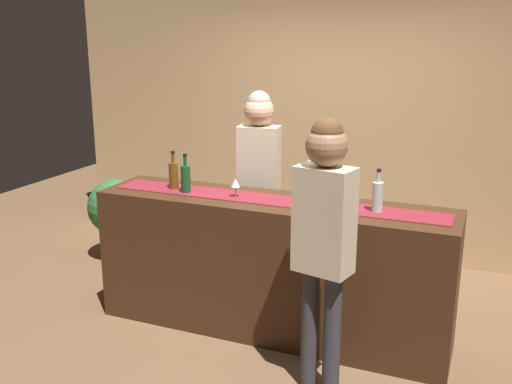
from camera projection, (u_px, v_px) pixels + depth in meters
The scene contains 12 objects.
ground_plane at pixel (271, 328), 4.51m from camera, with size 10.00×10.00×0.00m, color brown.
back_wall at pixel (340, 112), 5.82m from camera, with size 6.00×0.12×2.90m, color tan.
bar_counter at pixel (271, 266), 4.37m from camera, with size 2.67×0.60×1.04m, color #3D2314.
counter_runner_cloth at pixel (272, 200), 4.23m from camera, with size 2.53×0.28×0.01m, color maroon.
wine_bottle_amber at pixel (174, 175), 4.51m from camera, with size 0.07×0.07×0.30m.
wine_bottle_green at pixel (186, 178), 4.41m from camera, with size 0.07×0.07×0.30m.
wine_bottle_clear at pixel (378, 196), 3.92m from camera, with size 0.07×0.07×0.30m.
wine_glass_near_customer at pixel (235, 183), 4.29m from camera, with size 0.07×0.07×0.14m.
wine_glass_mid_counter at pixel (332, 192), 4.06m from camera, with size 0.07×0.07×0.14m.
bartender at pixel (259, 171), 4.86m from camera, with size 0.37×0.25×1.77m.
customer_sipping at pixel (324, 228), 3.45m from camera, with size 0.38×0.27×1.75m.
potted_plant_tall at pixel (116, 213), 5.82m from camera, with size 0.56×0.56×0.82m.
Camera 1 is at (1.46, -3.80, 2.21)m, focal length 40.75 mm.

